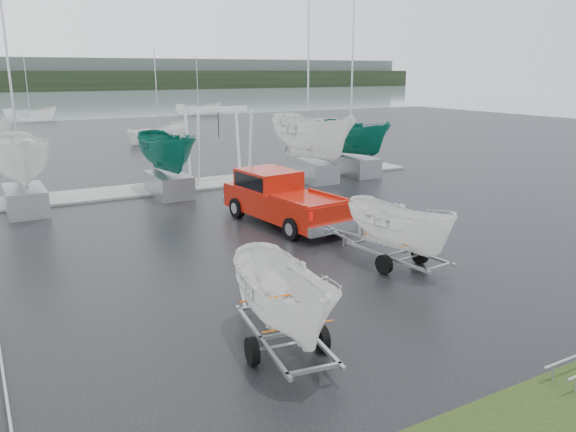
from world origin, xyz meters
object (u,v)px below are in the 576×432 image
Objects in this scene: trailer_hitched at (401,187)px; boat_hoist at (219,134)px; pickup_truck at (279,196)px; trailer_parked at (284,240)px.

boat_hoist is at bearing 82.32° from trailer_hitched.
boat_hoist reaches higher than pickup_truck.
trailer_hitched reaches higher than pickup_truck.
pickup_truck is 6.79m from trailer_hitched.
boat_hoist is (1.18, 8.91, 1.59)m from pickup_truck.
trailer_parked is 19.67m from boat_hoist.
trailer_parked is 1.16× the size of boat_hoist.
trailer_hitched is at bearing 36.49° from trailer_parked.
boat_hoist is at bearing 76.68° from pickup_truck.
trailer_hitched reaches higher than boat_hoist.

